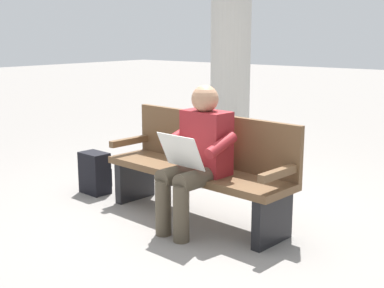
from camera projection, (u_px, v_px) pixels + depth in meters
name	position (u px, v px, depth m)	size (l,w,h in m)	color
ground_plane	(196.00, 218.00, 4.53)	(40.00, 40.00, 0.00)	gray
bench_near	(201.00, 166.00, 4.48)	(1.83, 0.62, 0.90)	brown
person_seated	(197.00, 154.00, 4.17)	(0.59, 0.59, 1.18)	maroon
backpack	(95.00, 173.00, 5.22)	(0.31, 0.25, 0.42)	black
support_pillar	(231.00, 11.00, 7.01)	(0.55, 0.55, 3.74)	#B2AFA8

